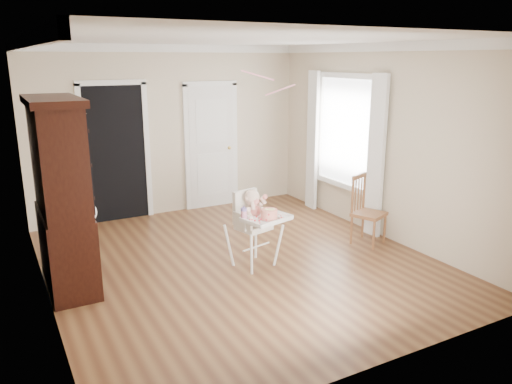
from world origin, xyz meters
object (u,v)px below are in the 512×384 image
china_cabinet (62,196)px  dining_chair (367,212)px  cake (269,214)px  sippy_cup (244,214)px  high_chair (254,220)px

china_cabinet → dining_chair: size_ratio=2.20×
cake → dining_chair: (1.68, 0.21, -0.28)m
sippy_cup → cake: bearing=-22.5°
high_chair → dining_chair: dining_chair is taller
china_cabinet → dining_chair: china_cabinet is taller
high_chair → dining_chair: (1.75, -0.04, -0.15)m
china_cabinet → dining_chair: 3.92m
cake → sippy_cup: (-0.27, 0.11, 0.02)m
sippy_cup → dining_chair: dining_chair is taller
cake → sippy_cup: size_ratio=1.44×
cake → china_cabinet: china_cabinet is taller
sippy_cup → china_cabinet: china_cabinet is taller
cake → sippy_cup: bearing=157.5°
high_chair → china_cabinet: bearing=152.0°
high_chair → cake: (0.07, -0.24, 0.13)m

